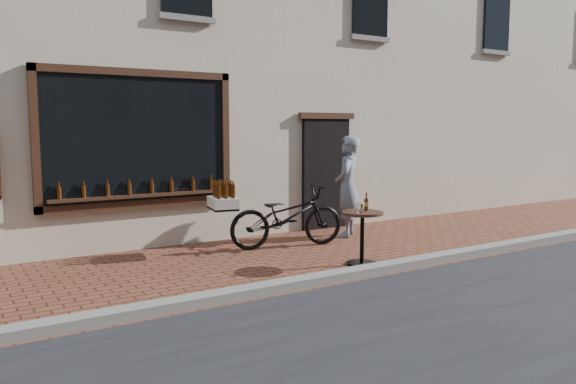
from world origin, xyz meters
TOP-DOWN VIEW (x-y plane):
  - ground at (0.00, 0.00)m, footprint 90.00×90.00m
  - kerb at (0.00, 0.20)m, footprint 90.00×0.25m
  - cargo_bicycle at (0.23, 2.35)m, footprint 2.39×1.09m
  - bistro_table at (0.56, 0.71)m, footprint 0.62×0.62m
  - pedestrian at (1.74, 2.55)m, footprint 0.81×0.80m

SIDE VIEW (x-z plane):
  - ground at x=0.00m, z-range 0.00..0.00m
  - kerb at x=0.00m, z-range 0.00..0.12m
  - cargo_bicycle at x=0.23m, z-range -0.03..1.10m
  - bistro_table at x=0.56m, z-range 0.04..1.10m
  - pedestrian at x=1.74m, z-range 0.00..1.88m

